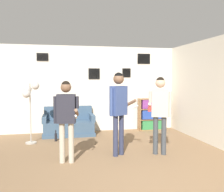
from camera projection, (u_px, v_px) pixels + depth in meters
wall_back at (101, 89)px, 8.01m from camera, size 7.25×0.08×2.70m
wall_right at (213, 92)px, 6.24m from camera, size 0.06×7.02×2.70m
couch at (69, 125)px, 7.46m from camera, size 1.51×0.80×0.83m
bookshelf at (151, 114)px, 8.20m from camera, size 0.85×0.30×1.03m
floor_lamp at (30, 95)px, 6.40m from camera, size 0.41×0.44×1.60m
person_player_foreground_left at (66, 113)px, 4.92m from camera, size 0.49×0.50×1.63m
person_player_foreground_center at (119, 104)px, 5.38m from camera, size 0.61×0.39×1.81m
person_watcher_holding_cup at (160, 107)px, 5.47m from camera, size 0.58×0.37×1.72m
bottle_on_floor at (56, 137)px, 6.70m from camera, size 0.07×0.07×0.29m
drinking_cup at (155, 97)px, 8.18m from camera, size 0.09×0.09×0.11m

